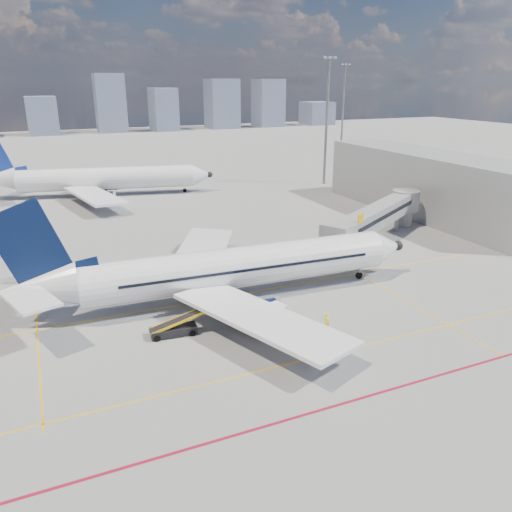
{
  "coord_description": "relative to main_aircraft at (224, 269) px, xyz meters",
  "views": [
    {
      "loc": [
        -18.29,
        -35.87,
        20.82
      ],
      "look_at": [
        1.13,
        7.83,
        4.0
      ],
      "focal_mm": 35.0,
      "sensor_mm": 36.0,
      "label": 1
    }
  ],
  "objects": [
    {
      "name": "distant_skyline",
      "position": [
        -10.41,
        182.52,
        7.72
      ],
      "size": [
        247.28,
        15.89,
        28.97
      ],
      "color": "slate",
      "rests_on": "ground"
    },
    {
      "name": "floodlight_mast_ne",
      "position": [
        40.51,
        47.51,
        10.37
      ],
      "size": [
        3.2,
        0.61,
        25.45
      ],
      "color": "slate",
      "rests_on": "ground"
    },
    {
      "name": "ground",
      "position": [
        2.51,
        -7.48,
        -3.22
      ],
      "size": [
        420.0,
        420.0,
        0.0
      ],
      "primitive_type": "plane",
      "color": "gray",
      "rests_on": "ground"
    },
    {
      "name": "belt_loader",
      "position": [
        -6.51,
        -5.28,
        -2.62
      ],
      "size": [
        5.78,
        1.87,
        2.33
      ],
      "rotation": [
        0.0,
        0.0,
        -0.09
      ],
      "color": "black",
      "rests_on": "ground"
    },
    {
      "name": "second_aircraft",
      "position": [
        -5.11,
        54.97,
        -0.0
      ],
      "size": [
        42.85,
        36.92,
        12.63
      ],
      "rotation": [
        0.0,
        0.0,
        -0.22
      ],
      "color": "white",
      "rests_on": "ground"
    },
    {
      "name": "main_aircraft",
      "position": [
        0.0,
        0.0,
        0.0
      ],
      "size": [
        41.55,
        36.18,
        12.11
      ],
      "rotation": [
        0.0,
        0.0,
        -0.05
      ],
      "color": "white",
      "rests_on": "ground"
    },
    {
      "name": "cargo_dolly",
      "position": [
        1.14,
        -7.65,
        -2.08
      ],
      "size": [
        4.09,
        2.63,
        2.07
      ],
      "rotation": [
        0.0,
        0.0,
        0.27
      ],
      "color": "black",
      "rests_on": "ground"
    },
    {
      "name": "apron_markings",
      "position": [
        1.94,
        -11.39,
        -3.21
      ],
      "size": [
        90.0,
        35.12,
        0.01
      ],
      "color": "#EAAC0C",
      "rests_on": "ground"
    },
    {
      "name": "floodlight_mast_far",
      "position": [
        67.51,
        82.51,
        10.37
      ],
      "size": [
        3.2,
        0.61,
        25.45
      ],
      "color": "slate",
      "rests_on": "ground"
    },
    {
      "name": "ramp_worker",
      "position": [
        5.69,
        -10.18,
        -2.28
      ],
      "size": [
        0.47,
        0.7,
        1.87
      ],
      "primitive_type": "imported",
      "rotation": [
        0.0,
        0.0,
        1.6
      ],
      "color": "#FFFD1A",
      "rests_on": "ground"
    },
    {
      "name": "terminal_block",
      "position": [
        42.46,
        18.52,
        1.78
      ],
      "size": [
        10.0,
        42.0,
        10.0
      ],
      "color": "gray",
      "rests_on": "ground"
    },
    {
      "name": "jet_bridge",
      "position": [
        26.02,
        9.43,
        0.52
      ],
      "size": [
        23.55,
        15.78,
        6.3
      ],
      "color": "gray",
      "rests_on": "ground"
    },
    {
      "name": "baggage_tug",
      "position": [
        3.34,
        -10.28,
        -2.38
      ],
      "size": [
        2.56,
        1.58,
        1.74
      ],
      "rotation": [
        0.0,
        0.0,
        -0.03
      ],
      "color": "white",
      "rests_on": "ground"
    }
  ]
}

